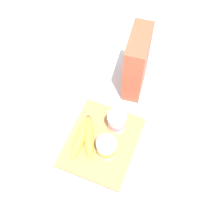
{
  "coord_description": "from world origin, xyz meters",
  "views": [
    {
      "loc": [
        0.35,
        0.18,
        0.97
      ],
      "look_at": [
        -0.11,
        0.0,
        0.07
      ],
      "focal_mm": 43.61,
      "sensor_mm": 36.0,
      "label": 1
    }
  ],
  "objects_px": {
    "cutting_board": "(102,142)",
    "banana_bunch": "(85,137)",
    "yogurt_cup_front": "(117,122)",
    "cereal_box": "(137,64)",
    "yogurt_cup_back": "(107,148)"
  },
  "relations": [
    {
      "from": "cutting_board",
      "to": "yogurt_cup_front",
      "type": "xyz_separation_m",
      "value": [
        -0.08,
        0.03,
        0.05
      ]
    },
    {
      "from": "cereal_box",
      "to": "yogurt_cup_back",
      "type": "xyz_separation_m",
      "value": [
        0.33,
        0.01,
        -0.08
      ]
    },
    {
      "from": "cutting_board",
      "to": "banana_bunch",
      "type": "relative_size",
      "value": 1.64
    },
    {
      "from": "cutting_board",
      "to": "yogurt_cup_back",
      "type": "distance_m",
      "value": 0.07
    },
    {
      "from": "cereal_box",
      "to": "yogurt_cup_front",
      "type": "xyz_separation_m",
      "value": [
        0.23,
        0.01,
        -0.08
      ]
    },
    {
      "from": "yogurt_cup_front",
      "to": "banana_bunch",
      "type": "distance_m",
      "value": 0.13
    },
    {
      "from": "yogurt_cup_back",
      "to": "banana_bunch",
      "type": "xyz_separation_m",
      "value": [
        -0.02,
        -0.1,
        -0.03
      ]
    },
    {
      "from": "cutting_board",
      "to": "yogurt_cup_front",
      "type": "bearing_deg",
      "value": 157.73
    },
    {
      "from": "yogurt_cup_front",
      "to": "cereal_box",
      "type": "bearing_deg",
      "value": -178.38
    },
    {
      "from": "cereal_box",
      "to": "yogurt_cup_front",
      "type": "height_order",
      "value": "cereal_box"
    },
    {
      "from": "banana_bunch",
      "to": "cereal_box",
      "type": "bearing_deg",
      "value": 164.59
    },
    {
      "from": "cereal_box",
      "to": "cutting_board",
      "type": "bearing_deg",
      "value": 168.52
    },
    {
      "from": "cereal_box",
      "to": "yogurt_cup_back",
      "type": "height_order",
      "value": "cereal_box"
    },
    {
      "from": "banana_bunch",
      "to": "yogurt_cup_back",
      "type": "bearing_deg",
      "value": 79.33
    },
    {
      "from": "cutting_board",
      "to": "cereal_box",
      "type": "distance_m",
      "value": 0.33
    }
  ]
}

